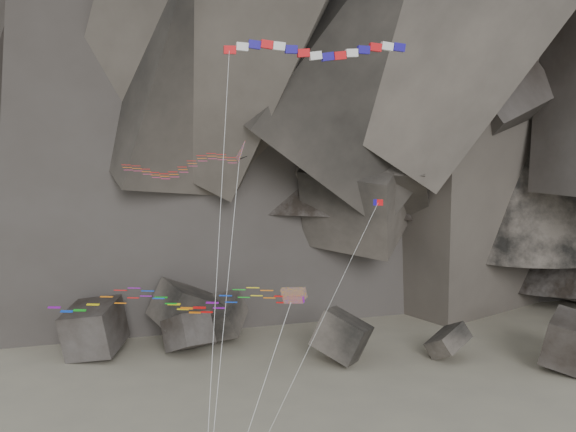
# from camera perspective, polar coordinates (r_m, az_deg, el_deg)

# --- Properties ---
(headland) EXTENTS (110.00, 70.00, 84.00)m
(headland) POSITION_cam_1_polar(r_m,az_deg,el_deg) (113.63, 1.69, 16.41)
(headland) COLOR #5B524A
(headland) RESTS_ON ground
(boulder_field) EXTENTS (62.81, 16.62, 7.55)m
(boulder_field) POSITION_cam_1_polar(r_m,az_deg,el_deg) (77.90, 0.31, -9.41)
(boulder_field) COLOR #47423F
(boulder_field) RESTS_ON ground
(delta_kite) EXTENTS (8.82, 13.09, 22.41)m
(delta_kite) POSITION_cam_1_polar(r_m,az_deg,el_deg) (47.89, -8.91, 3.95)
(delta_kite) COLOR red
(delta_kite) RESTS_ON ground
(banner_kite) EXTENTS (11.99, 16.06, 28.82)m
(banner_kite) POSITION_cam_1_polar(r_m,az_deg,el_deg) (48.72, 2.14, 12.85)
(banner_kite) COLOR red
(banner_kite) RESTS_ON ground
(parafoil_kite) EXTENTS (15.97, 7.37, 13.99)m
(parafoil_kite) POSITION_cam_1_polar(r_m,az_deg,el_deg) (43.75, -9.84, -6.46)
(parafoil_kite) COLOR #FEB90E
(parafoil_kite) RESTS_ON ground
(pennant_kite) EXTENTS (9.85, 10.98, 18.69)m
(pennant_kite) POSITION_cam_1_polar(r_m,az_deg,el_deg) (43.99, 4.68, -4.04)
(pennant_kite) COLOR red
(pennant_kite) RESTS_ON ground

